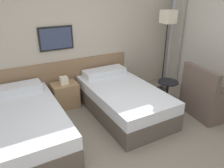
% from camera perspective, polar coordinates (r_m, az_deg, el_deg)
% --- Properties ---
extents(ground_plane, '(16.00, 16.00, 0.00)m').
position_cam_1_polar(ground_plane, '(3.25, 6.18, -17.93)').
color(ground_plane, slate).
extents(wall_headboard, '(10.00, 0.10, 2.70)m').
position_cam_1_polar(wall_headboard, '(4.41, -9.70, 12.10)').
color(wall_headboard, '#B7AD99').
rests_on(wall_headboard, ground_plane).
extents(bed_near_door, '(1.09, 1.95, 0.64)m').
position_cam_1_polar(bed_near_door, '(3.59, -21.79, -9.95)').
color(bed_near_door, brown).
rests_on(bed_near_door, ground_plane).
extents(bed_near_window, '(1.09, 1.95, 0.64)m').
position_cam_1_polar(bed_near_window, '(4.07, 2.74, -4.02)').
color(bed_near_window, brown).
rests_on(bed_near_window, ground_plane).
extents(nightstand, '(0.49, 0.37, 0.63)m').
position_cam_1_polar(nightstand, '(4.36, -12.14, -2.74)').
color(nightstand, '#9E7A51').
rests_on(nightstand, ground_plane).
extents(floor_lamp, '(0.26, 0.26, 1.76)m').
position_cam_1_polar(floor_lamp, '(4.84, 14.36, 15.24)').
color(floor_lamp, black).
rests_on(floor_lamp, ground_plane).
extents(side_table, '(0.40, 0.40, 0.50)m').
position_cam_1_polar(side_table, '(4.44, 14.25, -1.18)').
color(side_table, black).
rests_on(side_table, ground_plane).
extents(armchair, '(0.81, 0.89, 0.93)m').
position_cam_1_polar(armchair, '(4.37, 23.81, -3.59)').
color(armchair, brown).
rests_on(armchair, ground_plane).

